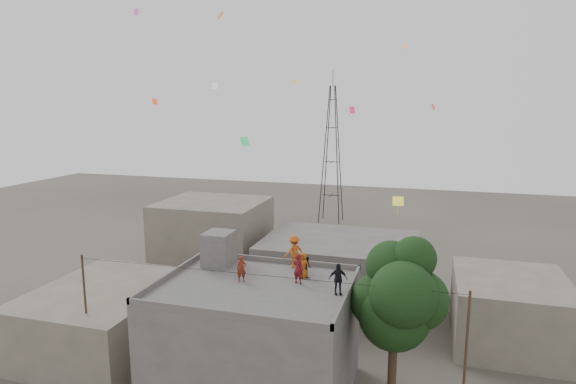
% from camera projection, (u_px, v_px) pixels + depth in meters
% --- Properties ---
extents(main_building, '(10.00, 8.00, 6.10)m').
position_uv_depth(main_building, '(255.00, 340.00, 25.78)').
color(main_building, '#524F4C').
rests_on(main_building, ground).
extents(parapet, '(10.00, 8.00, 0.30)m').
position_uv_depth(parapet, '(255.00, 283.00, 25.21)').
color(parapet, '#524F4C').
rests_on(parapet, main_building).
extents(stair_head_box, '(1.60, 1.80, 2.00)m').
position_uv_depth(stair_head_box, '(219.00, 248.00, 28.41)').
color(stair_head_box, '#524F4C').
rests_on(stair_head_box, main_building).
extents(neighbor_west, '(8.00, 10.00, 4.00)m').
position_uv_depth(neighbor_west, '(106.00, 317.00, 30.93)').
color(neighbor_west, '#635C4E').
rests_on(neighbor_west, ground).
extents(neighbor_north, '(12.00, 9.00, 5.00)m').
position_uv_depth(neighbor_north, '(340.00, 269.00, 38.53)').
color(neighbor_north, '#524F4C').
rests_on(neighbor_north, ground).
extents(neighbor_northwest, '(9.00, 8.00, 7.00)m').
position_uv_depth(neighbor_northwest, '(213.00, 239.00, 43.60)').
color(neighbor_northwest, '#635C4E').
rests_on(neighbor_northwest, ground).
extents(neighbor_east, '(7.00, 8.00, 4.40)m').
position_uv_depth(neighbor_east, '(510.00, 311.00, 31.44)').
color(neighbor_east, '#635C4E').
rests_on(neighbor_east, ground).
extents(tree, '(4.90, 4.60, 9.10)m').
position_uv_depth(tree, '(399.00, 297.00, 23.74)').
color(tree, black).
rests_on(tree, ground).
extents(utility_line, '(20.12, 0.62, 7.40)m').
position_uv_depth(utility_line, '(256.00, 338.00, 24.32)').
color(utility_line, black).
rests_on(utility_line, ground).
extents(transmission_tower, '(2.97, 2.97, 20.01)m').
position_uv_depth(transmission_tower, '(332.00, 155.00, 63.58)').
color(transmission_tower, black).
rests_on(transmission_tower, ground).
extents(person_red_adult, '(0.69, 0.55, 1.63)m').
position_uv_depth(person_red_adult, '(298.00, 269.00, 25.45)').
color(person_red_adult, maroon).
rests_on(person_red_adult, main_building).
extents(person_orange_child, '(0.80, 0.64, 1.43)m').
position_uv_depth(person_orange_child, '(303.00, 265.00, 26.32)').
color(person_orange_child, '#A95713').
rests_on(person_orange_child, main_building).
extents(person_dark_child, '(0.71, 0.72, 1.17)m').
position_uv_depth(person_dark_child, '(307.00, 267.00, 26.44)').
color(person_dark_child, black).
rests_on(person_dark_child, main_building).
extents(person_dark_adult, '(1.02, 0.69, 1.61)m').
position_uv_depth(person_dark_adult, '(338.00, 279.00, 23.96)').
color(person_dark_adult, black).
rests_on(person_dark_adult, main_building).
extents(person_orange_adult, '(1.38, 1.38, 1.92)m').
position_uv_depth(person_orange_adult, '(294.00, 252.00, 27.94)').
color(person_orange_adult, '#B24D14').
rests_on(person_orange_adult, main_building).
extents(person_red_child, '(0.60, 0.52, 1.40)m').
position_uv_depth(person_red_child, '(241.00, 269.00, 25.75)').
color(person_red_child, maroon).
rests_on(person_red_child, main_building).
extents(kites, '(17.77, 15.75, 12.87)m').
position_uv_depth(kites, '(294.00, 93.00, 29.15)').
color(kites, '#FF4E1A').
rests_on(kites, ground).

